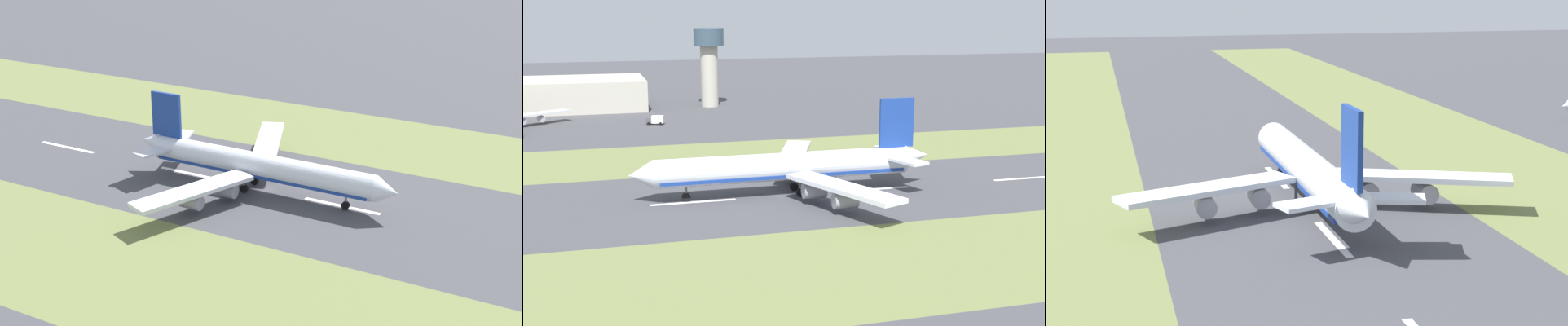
# 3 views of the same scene
# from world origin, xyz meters

# --- Properties ---
(ground_plane) EXTENTS (800.00, 800.00, 0.00)m
(ground_plane) POSITION_xyz_m (0.00, 0.00, 0.00)
(ground_plane) COLOR #424247
(grass_median_east) EXTENTS (40.00, 600.00, 0.01)m
(grass_median_east) POSITION_xyz_m (45.00, 0.00, 0.00)
(grass_median_east) COLOR olive
(grass_median_east) RESTS_ON ground
(centreline_dash_mid) EXTENTS (1.20, 18.00, 0.01)m
(centreline_dash_mid) POSITION_xyz_m (0.00, -21.16, 0.01)
(centreline_dash_mid) COLOR silver
(centreline_dash_mid) RESTS_ON ground
(centreline_dash_far) EXTENTS (1.20, 18.00, 0.01)m
(centreline_dash_far) POSITION_xyz_m (0.00, 18.84, 0.01)
(centreline_dash_far) COLOR silver
(centreline_dash_far) RESTS_ON ground
(airplane_main_jet) EXTENTS (64.14, 67.03, 20.20)m
(airplane_main_jet) POSITION_xyz_m (1.05, -3.06, 6.02)
(airplane_main_jet) COLOR silver
(airplane_main_jet) RESTS_ON ground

